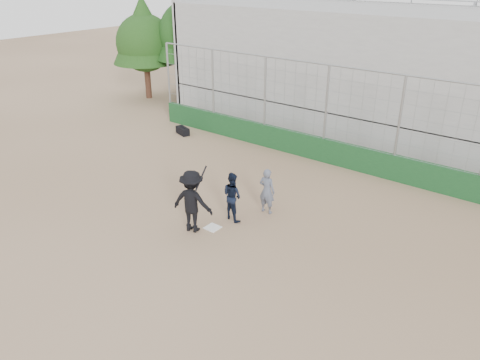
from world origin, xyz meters
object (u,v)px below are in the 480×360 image
Objects in this scene: catcher_crouched at (232,204)px; umpire at (267,193)px; batter_at_plate at (192,201)px; equipment_bag at (183,131)px.

catcher_crouched is 0.79× the size of umpire.
umpire is at bearing 59.93° from catcher_crouched.
batter_at_plate is 1.46m from catcher_crouched.
batter_at_plate is at bearing -111.88° from catcher_crouched.
catcher_crouched is at bearing 56.57° from umpire.
catcher_crouched is 1.23m from umpire.
equipment_bag is at bearing 136.46° from batter_at_plate.
equipment_bag is (-7.13, 4.99, -0.38)m from catcher_crouched.
umpire is (1.13, 2.34, -0.29)m from batter_at_plate.
catcher_crouched is at bearing 68.12° from batter_at_plate.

